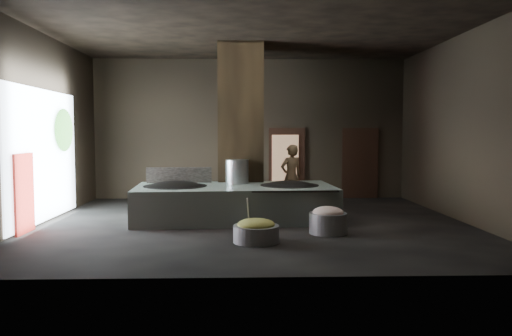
{
  "coord_description": "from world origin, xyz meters",
  "views": [
    {
      "loc": [
        -0.31,
        -11.7,
        2.12
      ],
      "look_at": [
        0.08,
        0.74,
        1.25
      ],
      "focal_mm": 35.0,
      "sensor_mm": 36.0,
      "label": 1
    }
  ],
  "objects_px": {
    "wok_right": "(290,189)",
    "veg_basin": "(256,234)",
    "wok_left": "(175,190)",
    "cook": "(291,176)",
    "stock_pot": "(237,172)",
    "meat_basin": "(328,223)",
    "hearth_platform": "(235,203)"
  },
  "relations": [
    {
      "from": "veg_basin",
      "to": "wok_left",
      "type": "bearing_deg",
      "value": 126.77
    },
    {
      "from": "wok_right",
      "to": "veg_basin",
      "type": "relative_size",
      "value": 1.57
    },
    {
      "from": "stock_pot",
      "to": "cook",
      "type": "distance_m",
      "value": 2.02
    },
    {
      "from": "wok_right",
      "to": "veg_basin",
      "type": "xyz_separation_m",
      "value": [
        -0.91,
        -2.63,
        -0.58
      ]
    },
    {
      "from": "wok_right",
      "to": "stock_pot",
      "type": "relative_size",
      "value": 2.25
    },
    {
      "from": "wok_left",
      "to": "stock_pot",
      "type": "height_order",
      "value": "stock_pot"
    },
    {
      "from": "meat_basin",
      "to": "hearth_platform",
      "type": "bearing_deg",
      "value": 138.26
    },
    {
      "from": "wok_right",
      "to": "wok_left",
      "type": "bearing_deg",
      "value": -177.95
    },
    {
      "from": "stock_pot",
      "to": "meat_basin",
      "type": "distance_m",
      "value": 3.16
    },
    {
      "from": "veg_basin",
      "to": "cook",
      "type": "bearing_deg",
      "value": 75.66
    },
    {
      "from": "wok_left",
      "to": "stock_pot",
      "type": "distance_m",
      "value": 1.66
    },
    {
      "from": "wok_left",
      "to": "stock_pot",
      "type": "relative_size",
      "value": 2.42
    },
    {
      "from": "cook",
      "to": "wok_left",
      "type": "bearing_deg",
      "value": 8.25
    },
    {
      "from": "wok_right",
      "to": "cook",
      "type": "height_order",
      "value": "cook"
    },
    {
      "from": "wok_right",
      "to": "meat_basin",
      "type": "height_order",
      "value": "wok_right"
    },
    {
      "from": "cook",
      "to": "veg_basin",
      "type": "distance_m",
      "value": 4.64
    },
    {
      "from": "cook",
      "to": "meat_basin",
      "type": "bearing_deg",
      "value": 72.59
    },
    {
      "from": "hearth_platform",
      "to": "meat_basin",
      "type": "relative_size",
      "value": 6.05
    },
    {
      "from": "cook",
      "to": "veg_basin",
      "type": "bearing_deg",
      "value": 51.71
    },
    {
      "from": "meat_basin",
      "to": "stock_pot",
      "type": "bearing_deg",
      "value": 129.84
    },
    {
      "from": "hearth_platform",
      "to": "meat_basin",
      "type": "bearing_deg",
      "value": -45.11
    },
    {
      "from": "hearth_platform",
      "to": "stock_pot",
      "type": "distance_m",
      "value": 0.9
    },
    {
      "from": "wok_left",
      "to": "cook",
      "type": "relative_size",
      "value": 0.84
    },
    {
      "from": "stock_pot",
      "to": "meat_basin",
      "type": "height_order",
      "value": "stock_pot"
    },
    {
      "from": "wok_right",
      "to": "veg_basin",
      "type": "distance_m",
      "value": 2.84
    },
    {
      "from": "wok_left",
      "to": "wok_right",
      "type": "relative_size",
      "value": 1.07
    },
    {
      "from": "cook",
      "to": "wok_right",
      "type": "bearing_deg",
      "value": 58.98
    },
    {
      "from": "hearth_platform",
      "to": "wok_right",
      "type": "distance_m",
      "value": 1.39
    },
    {
      "from": "wok_left",
      "to": "cook",
      "type": "distance_m",
      "value": 3.58
    },
    {
      "from": "hearth_platform",
      "to": "wok_right",
      "type": "relative_size",
      "value": 3.41
    },
    {
      "from": "cook",
      "to": "veg_basin",
      "type": "relative_size",
      "value": 2.0
    },
    {
      "from": "wok_left",
      "to": "stock_pot",
      "type": "xyz_separation_m",
      "value": [
        1.5,
        0.6,
        0.38
      ]
    }
  ]
}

